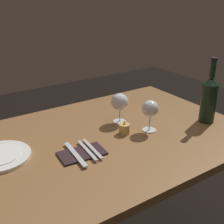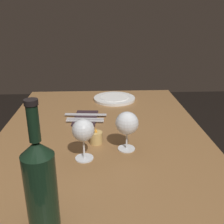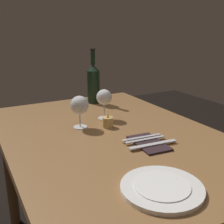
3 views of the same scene
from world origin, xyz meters
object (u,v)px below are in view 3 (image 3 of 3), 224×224
(wine_bottle, at_px, (93,83))
(votive_candle, at_px, (108,122))
(dinner_plate, at_px, (162,188))
(wine_glass_right, at_px, (80,106))
(fork_inner, at_px, (145,140))
(table_knife, at_px, (153,144))
(wine_glass_left, at_px, (104,98))
(fork_outer, at_px, (142,137))
(folded_napkin, at_px, (149,143))

(wine_bottle, xyz_separation_m, votive_candle, (0.43, -0.12, -0.10))
(votive_candle, relative_size, dinner_plate, 0.27)
(wine_glass_right, relative_size, wine_bottle, 0.46)
(fork_inner, bearing_deg, dinner_plate, -26.93)
(wine_glass_right, height_order, table_knife, wine_glass_right)
(wine_glass_left, distance_m, wine_bottle, 0.32)
(wine_bottle, distance_m, votive_candle, 0.46)
(wine_glass_left, relative_size, dinner_plate, 0.62)
(votive_candle, bearing_deg, fork_inner, 13.26)
(wine_bottle, distance_m, dinner_plate, 1.01)
(wine_glass_right, distance_m, fork_outer, 0.33)
(wine_glass_right, xyz_separation_m, fork_outer, (0.26, 0.17, -0.10))
(wine_bottle, height_order, fork_inner, wine_bottle)
(votive_candle, height_order, fork_inner, votive_candle)
(dinner_plate, height_order, folded_napkin, dinner_plate)
(wine_bottle, height_order, dinner_plate, wine_bottle)
(folded_napkin, bearing_deg, table_knife, 0.00)
(wine_bottle, xyz_separation_m, table_knife, (0.71, -0.07, -0.11))
(folded_napkin, height_order, fork_inner, fork_inner)
(wine_bottle, bearing_deg, votive_candle, -16.21)
(wine_glass_right, height_order, fork_outer, wine_glass_right)
(fork_inner, height_order, table_knife, same)
(wine_glass_left, relative_size, wine_glass_right, 1.00)
(dinner_plate, bearing_deg, wine_bottle, 166.73)
(wine_glass_right, height_order, dinner_plate, wine_glass_right)
(wine_glass_right, bearing_deg, wine_bottle, 146.98)
(wine_glass_left, height_order, table_knife, wine_glass_left)
(dinner_plate, bearing_deg, folded_napkin, 151.10)
(wine_glass_left, xyz_separation_m, folded_napkin, (0.37, 0.01, -0.11))
(wine_glass_left, bearing_deg, dinner_plate, -12.47)
(table_knife, bearing_deg, fork_inner, 180.00)
(dinner_plate, distance_m, table_knife, 0.30)
(fork_outer, bearing_deg, votive_candle, -165.19)
(wine_glass_left, bearing_deg, folded_napkin, 1.95)
(wine_bottle, relative_size, votive_candle, 4.94)
(wine_glass_right, relative_size, votive_candle, 2.28)
(fork_inner, relative_size, fork_outer, 1.00)
(dinner_plate, bearing_deg, fork_outer, 154.80)
(folded_napkin, relative_size, fork_outer, 1.10)
(table_knife, bearing_deg, fork_outer, 180.00)
(folded_napkin, bearing_deg, fork_inner, 180.00)
(wine_glass_left, relative_size, wine_bottle, 0.46)
(wine_glass_right, bearing_deg, folded_napkin, 28.89)
(wine_bottle, distance_m, folded_napkin, 0.70)
(folded_napkin, xyz_separation_m, fork_inner, (-0.02, 0.00, 0.01))
(fork_inner, bearing_deg, wine_glass_right, -149.04)
(wine_glass_left, relative_size, table_knife, 0.73)
(votive_candle, distance_m, fork_outer, 0.21)
(votive_candle, height_order, fork_outer, votive_candle)
(wine_glass_right, distance_m, wine_bottle, 0.44)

